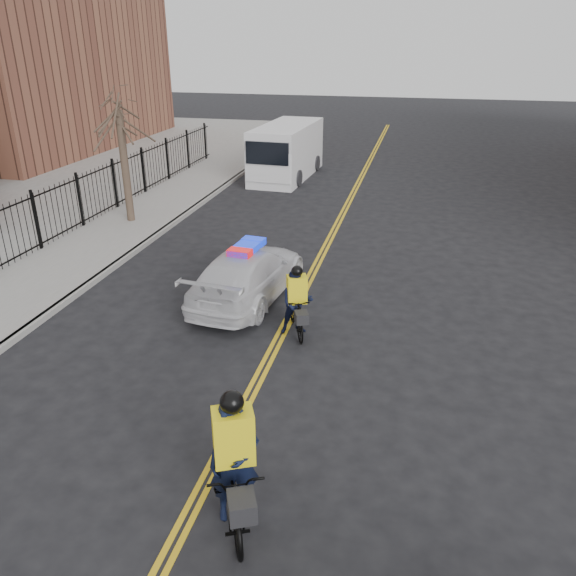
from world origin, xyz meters
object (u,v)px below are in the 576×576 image
(police_cruiser, at_px, (248,274))
(cyclist_near, at_px, (236,474))
(cargo_van, at_px, (286,152))
(cyclist_far, at_px, (297,307))

(police_cruiser, xyz_separation_m, cyclist_near, (2.07, -7.31, 0.06))
(police_cruiser, bearing_deg, cargo_van, -74.53)
(cyclist_near, bearing_deg, cargo_van, 76.73)
(cargo_van, bearing_deg, cyclist_far, -72.26)
(cargo_van, bearing_deg, cyclist_near, -75.10)
(cargo_van, relative_size, cyclist_near, 2.66)
(police_cruiser, distance_m, cyclist_near, 7.60)
(cargo_van, height_order, cyclist_near, cargo_van)
(cyclist_far, bearing_deg, police_cruiser, 113.26)
(cyclist_near, relative_size, cyclist_far, 1.32)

